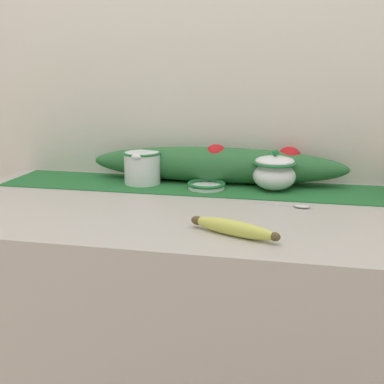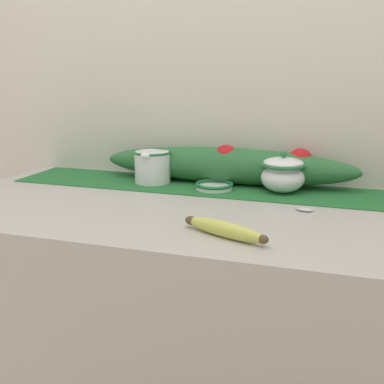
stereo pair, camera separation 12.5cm
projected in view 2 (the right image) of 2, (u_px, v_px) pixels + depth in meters
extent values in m
cube|color=#B7B2AD|center=(200.00, 352.00, 1.41)|extent=(1.46, 0.70, 0.89)
cube|color=silver|center=(234.00, 84.00, 1.56)|extent=(2.26, 0.04, 2.40)
cube|color=#236B33|center=(221.00, 188.00, 1.50)|extent=(1.35, 0.24, 0.00)
cylinder|color=white|center=(153.00, 167.00, 1.55)|extent=(0.11, 0.11, 0.10)
torus|color=#1E7038|center=(152.00, 152.00, 1.54)|extent=(0.12, 0.12, 0.01)
torus|color=white|center=(160.00, 161.00, 1.61)|extent=(0.05, 0.01, 0.05)
ellipsoid|color=white|center=(146.00, 156.00, 1.49)|extent=(0.03, 0.03, 0.02)
ellipsoid|color=white|center=(283.00, 178.00, 1.43)|extent=(0.13, 0.13, 0.08)
torus|color=#1E7038|center=(283.00, 165.00, 1.42)|extent=(0.13, 0.13, 0.01)
ellipsoid|color=white|center=(283.00, 163.00, 1.42)|extent=(0.12, 0.12, 0.03)
sphere|color=#1E7038|center=(284.00, 154.00, 1.41)|extent=(0.02, 0.02, 0.02)
cylinder|color=white|center=(214.00, 187.00, 1.47)|extent=(0.11, 0.11, 0.01)
torus|color=#1E7038|center=(214.00, 184.00, 1.47)|extent=(0.12, 0.12, 0.01)
ellipsoid|color=#CCD156|center=(225.00, 229.00, 1.06)|extent=(0.21, 0.12, 0.03)
ellipsoid|color=brown|center=(191.00, 221.00, 1.12)|extent=(0.04, 0.03, 0.02)
ellipsoid|color=brown|center=(263.00, 239.00, 0.99)|extent=(0.03, 0.03, 0.02)
cube|color=silver|center=(277.00, 207.00, 1.29)|extent=(0.11, 0.02, 0.00)
ellipsoid|color=silver|center=(305.00, 209.00, 1.25)|extent=(0.05, 0.04, 0.01)
ellipsoid|color=#2D6B38|center=(226.00, 166.00, 1.54)|extent=(0.83, 0.13, 0.11)
sphere|color=red|center=(154.00, 156.00, 1.63)|extent=(0.05, 0.05, 0.05)
sphere|color=red|center=(226.00, 157.00, 1.53)|extent=(0.08, 0.08, 0.08)
sphere|color=red|center=(300.00, 161.00, 1.48)|extent=(0.08, 0.08, 0.08)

